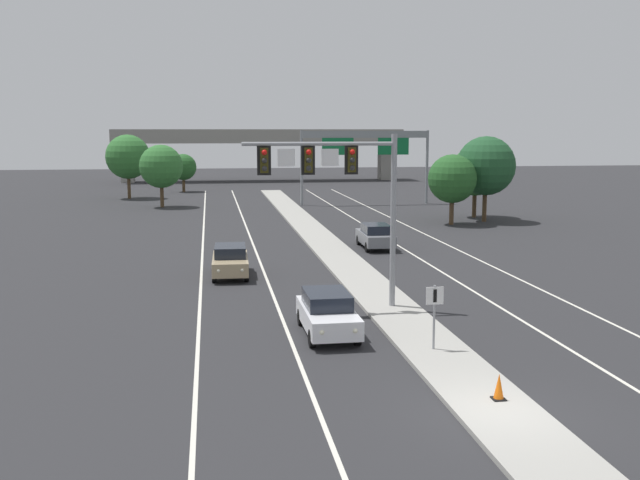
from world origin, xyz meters
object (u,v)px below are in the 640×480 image
at_px(traffic_cone_median_nose, 499,387).
at_px(highway_sign_gantry, 365,144).
at_px(median_sign_post, 434,308).
at_px(tree_far_right_c, 486,166).
at_px(car_oncoming_tan, 230,260).
at_px(overhead_signal_mast, 341,180).
at_px(tree_far_right_b, 452,179).
at_px(car_receding_grey, 375,236).
at_px(tree_far_left_c, 128,157).
at_px(car_oncoming_white, 327,313).
at_px(tree_far_left_a, 183,167).
at_px(tree_far_right_a, 475,171).
at_px(tree_far_left_b, 161,166).

bearing_deg(traffic_cone_median_nose, highway_sign_gantry, 81.75).
bearing_deg(median_sign_post, tree_far_right_c, 66.34).
xyz_separation_m(median_sign_post, car_oncoming_tan, (-6.42, 14.43, -0.77)).
relative_size(median_sign_post, highway_sign_gantry, 0.17).
relative_size(overhead_signal_mast, highway_sign_gantry, 0.54).
bearing_deg(tree_far_right_c, car_oncoming_tan, -137.03).
bearing_deg(tree_far_right_b, median_sign_post, -109.63).
xyz_separation_m(median_sign_post, tree_far_right_c, (15.11, 34.49, 3.01)).
relative_size(overhead_signal_mast, median_sign_post, 3.27).
bearing_deg(car_receding_grey, tree_far_left_c, 116.85).
xyz_separation_m(car_oncoming_white, tree_far_left_a, (-7.36, 65.41, 2.21)).
relative_size(car_oncoming_white, traffic_cone_median_nose, 6.06).
xyz_separation_m(tree_far_right_c, tree_far_right_a, (0.19, 2.87, -0.59)).
distance_m(car_receding_grey, tree_far_right_c, 17.72).
xyz_separation_m(traffic_cone_median_nose, highway_sign_gantry, (7.92, 54.67, 5.66)).
height_order(car_receding_grey, tree_far_left_a, tree_far_left_a).
relative_size(median_sign_post, car_receding_grey, 0.49).
relative_size(traffic_cone_median_nose, tree_far_right_b, 0.13).
bearing_deg(tree_far_right_a, median_sign_post, -112.27).
distance_m(tree_far_right_c, tree_far_left_b, 31.32).
distance_m(highway_sign_gantry, tree_far_right_c, 16.89).
bearing_deg(car_oncoming_tan, car_receding_grey, 39.01).
xyz_separation_m(car_oncoming_tan, car_receding_grey, (9.45, 7.66, 0.00)).
bearing_deg(median_sign_post, overhead_signal_mast, 108.20).
bearing_deg(highway_sign_gantry, car_oncoming_white, -103.70).
bearing_deg(tree_far_left_c, median_sign_post, -74.90).
distance_m(median_sign_post, tree_far_right_b, 35.01).
relative_size(overhead_signal_mast, car_oncoming_white, 1.61).
relative_size(median_sign_post, tree_far_left_a, 0.47).
distance_m(tree_far_right_b, tree_far_right_a, 5.70).
bearing_deg(tree_far_left_c, highway_sign_gantry, -22.79).
bearing_deg(car_oncoming_tan, tree_far_left_b, 98.97).
height_order(overhead_signal_mast, tree_far_right_a, overhead_signal_mast).
relative_size(median_sign_post, car_oncoming_white, 0.49).
bearing_deg(tree_far_left_c, tree_far_right_a, -35.86).
relative_size(car_oncoming_tan, tree_far_right_a, 0.74).
height_order(traffic_cone_median_nose, tree_far_left_a, tree_far_left_a).
relative_size(tree_far_left_a, tree_far_right_c, 0.66).
bearing_deg(tree_far_left_b, median_sign_post, -76.48).
relative_size(highway_sign_gantry, tree_far_right_c, 1.89).
distance_m(car_receding_grey, tree_far_left_a, 48.16).
bearing_deg(traffic_cone_median_nose, car_receding_grey, 84.31).
bearing_deg(tree_far_right_b, car_oncoming_tan, -134.49).
bearing_deg(tree_far_right_a, car_oncoming_white, -118.17).
height_order(car_oncoming_tan, traffic_cone_median_nose, car_oncoming_tan).
distance_m(overhead_signal_mast, tree_far_left_c, 55.71).
bearing_deg(tree_far_right_a, tree_far_left_b, 155.04).
bearing_deg(tree_far_left_b, tree_far_left_c, 112.60).
bearing_deg(tree_far_right_c, tree_far_left_c, 140.69).
height_order(tree_far_left_c, tree_far_right_b, tree_far_left_c).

